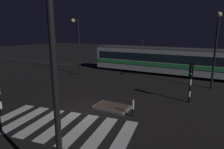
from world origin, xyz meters
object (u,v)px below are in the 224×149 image
object	(u,v)px
street_lamp_trackside_right	(216,42)
street_lamp_near_kerb	(45,38)
traffic_light_corner_far_right	(191,76)
street_lamp_trackside_left	(77,40)
tram	(162,60)
bollard_island_edge	(133,108)

from	to	relation	value
street_lamp_trackside_right	street_lamp_near_kerb	world-z (taller)	street_lamp_near_kerb
traffic_light_corner_far_right	street_lamp_trackside_left	distance (m)	13.70
street_lamp_trackside_right	tram	distance (m)	7.61
street_lamp_trackside_right	tram	bearing A→B (deg)	143.42
street_lamp_trackside_left	street_lamp_trackside_right	xyz separation A→B (m)	(14.33, 1.20, 0.09)
street_lamp_trackside_right	tram	size ratio (longest dim) A/B	0.39
street_lamp_trackside_right	street_lamp_near_kerb	xyz separation A→B (m)	(-3.55, -15.75, 0.69)
street_lamp_trackside_left	street_lamp_trackside_right	size ratio (longest dim) A/B	0.97
street_lamp_near_kerb	street_lamp_trackside_right	bearing A→B (deg)	77.30
street_lamp_trackside_right	bollard_island_edge	distance (m)	10.42
street_lamp_trackside_right	bollard_island_edge	world-z (taller)	street_lamp_trackside_right
street_lamp_trackside_left	bollard_island_edge	bearing A→B (deg)	-36.50
traffic_light_corner_far_right	street_lamp_trackside_right	xyz separation A→B (m)	(1.27, 4.69, 2.26)
street_lamp_trackside_left	street_lamp_trackside_right	bearing A→B (deg)	4.78
traffic_light_corner_far_right	street_lamp_trackside_right	distance (m)	5.36
traffic_light_corner_far_right	street_lamp_trackside_right	world-z (taller)	street_lamp_trackside_right
traffic_light_corner_far_right	street_lamp_near_kerb	bearing A→B (deg)	-101.67
street_lamp_trackside_right	bollard_island_edge	xyz separation A→B (m)	(-3.94, -8.88, -3.75)
tram	bollard_island_edge	bearing A→B (deg)	-82.17
tram	bollard_island_edge	distance (m)	13.33
street_lamp_near_kerb	tram	bearing A→B (deg)	96.29
street_lamp_trackside_right	street_lamp_near_kerb	size ratio (longest dim) A/B	0.84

